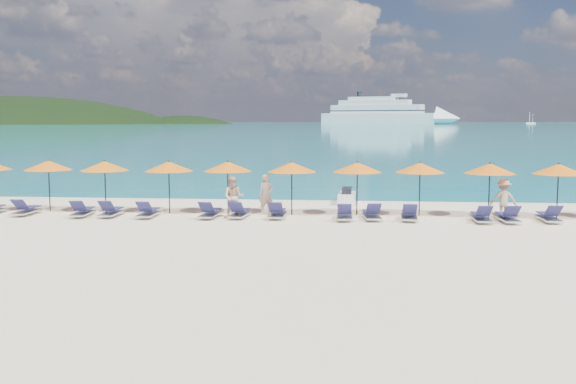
{
  "coord_description": "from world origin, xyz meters",
  "views": [
    {
      "loc": [
        2.35,
        -21.69,
        4.01
      ],
      "look_at": [
        0.0,
        3.0,
        1.2
      ],
      "focal_mm": 40.0,
      "sensor_mm": 36.0,
      "label": 1
    }
  ],
  "objects": [
    {
      "name": "ground",
      "position": [
        0.0,
        0.0,
        0.0
      ],
      "size": [
        1400.0,
        1400.0,
        0.0
      ],
      "primitive_type": "plane",
      "color": "beige"
    },
    {
      "name": "sea",
      "position": [
        0.0,
        660.0,
        0.01
      ],
      "size": [
        1600.0,
        1300.0,
        0.01
      ],
      "primitive_type": "cube",
      "color": "#1FA9B2",
      "rests_on": "ground"
    },
    {
      "name": "headland_main",
      "position": [
        -300.0,
        540.0,
        -38.0
      ],
      "size": [
        374.0,
        242.0,
        126.5
      ],
      "color": "black",
      "rests_on": "ground"
    },
    {
      "name": "headland_small",
      "position": [
        -150.0,
        560.0,
        -35.0
      ],
      "size": [
        162.0,
        126.0,
        85.5
      ],
      "color": "black",
      "rests_on": "ground"
    },
    {
      "name": "cruise_ship",
      "position": [
        39.42,
        567.39,
        9.16
      ],
      "size": [
        125.33,
        63.92,
        35.21
      ],
      "rotation": [
        0.0,
        0.0,
        -0.36
      ],
      "color": "silver",
      "rests_on": "ground"
    },
    {
      "name": "sailboat_near",
      "position": [
        161.41,
        567.2,
        1.11
      ],
      "size": [
        5.88,
        1.96,
        10.78
      ],
      "color": "silver",
      "rests_on": "ground"
    },
    {
      "name": "sailboat_far",
      "position": [
        168.61,
        583.22,
        0.99
      ],
      "size": [
        5.24,
        1.75,
        9.62
      ],
      "color": "silver",
      "rests_on": "ground"
    },
    {
      "name": "jetski",
      "position": [
        2.27,
        8.97,
        0.31
      ],
      "size": [
        0.87,
        2.12,
        0.74
      ],
      "rotation": [
        0.0,
        0.0,
        -0.04
      ],
      "color": "white",
      "rests_on": "ground"
    },
    {
      "name": "beachgoer_a",
      "position": [
        -1.11,
        4.95,
        0.86
      ],
      "size": [
        0.74,
        0.65,
        1.71
      ],
      "primitive_type": "imported",
      "rotation": [
        0.0,
        0.0,
        0.47
      ],
      "color": "tan",
      "rests_on": "ground"
    },
    {
      "name": "beachgoer_b",
      "position": [
        -2.31,
        3.85,
        0.86
      ],
      "size": [
        0.86,
        0.52,
        1.73
      ],
      "primitive_type": "imported",
      "rotation": [
        0.0,
        0.0,
        -0.04
      ],
      "color": "tan",
      "rests_on": "ground"
    },
    {
      "name": "beachgoer_c",
      "position": [
        8.58,
        4.65,
        0.82
      ],
      "size": [
        1.09,
        0.56,
        1.64
      ],
      "primitive_type": "imported",
      "rotation": [
        0.0,
        0.0,
        3.07
      ],
      "color": "tan",
      "rests_on": "ground"
    },
    {
      "name": "umbrella_1",
      "position": [
        -10.73,
        5.13,
        2.02
      ],
      "size": [
        2.1,
        2.1,
        2.28
      ],
      "color": "black",
      "rests_on": "ground"
    },
    {
      "name": "umbrella_2",
      "position": [
        -8.13,
        4.98,
        2.02
      ],
      "size": [
        2.1,
        2.1,
        2.28
      ],
      "color": "black",
      "rests_on": "ground"
    },
    {
      "name": "umbrella_3",
      "position": [
        -5.3,
        4.97,
        2.02
      ],
      "size": [
        2.1,
        2.1,
        2.28
      ],
      "color": "black",
      "rests_on": "ground"
    },
    {
      "name": "umbrella_4",
      "position": [
        -2.79,
        5.19,
        2.02
      ],
      "size": [
        2.1,
        2.1,
        2.28
      ],
      "color": "black",
      "rests_on": "ground"
    },
    {
      "name": "umbrella_5",
      "position": [
        -0.04,
        5.04,
        2.02
      ],
      "size": [
        2.1,
        2.1,
        2.28
      ],
      "color": "black",
      "rests_on": "ground"
    },
    {
      "name": "umbrella_6",
      "position": [
        2.71,
        5.18,
        2.02
      ],
      "size": [
        2.1,
        2.1,
        2.28
      ],
      "color": "black",
      "rests_on": "ground"
    },
    {
      "name": "umbrella_7",
      "position": [
        5.3,
        5.26,
        2.02
      ],
      "size": [
        2.1,
        2.1,
        2.28
      ],
      "color": "black",
      "rests_on": "ground"
    },
    {
      "name": "umbrella_8",
      "position": [
        8.09,
        5.05,
        2.02
      ],
      "size": [
        2.1,
        2.1,
        2.28
      ],
      "color": "black",
      "rests_on": "ground"
    },
    {
      "name": "umbrella_9",
      "position": [
        10.79,
        5.01,
        2.02
      ],
      "size": [
        2.1,
        2.1,
        2.28
      ],
      "color": "black",
      "rests_on": "ground"
    },
    {
      "name": "lounger_2",
      "position": [
        -11.18,
        3.89,
        0.24
      ],
      "size": [
        0.62,
        1.7,
        0.66
      ],
      "rotation": [
        0.0,
        0.0,
        -0.0
      ],
      "color": "silver",
      "rests_on": "ground"
    },
    {
      "name": "lounger_3",
      "position": [
        -8.64,
        3.7,
        0.24
      ],
      "size": [
        0.74,
        1.74,
        0.66
      ],
      "rotation": [
        0.0,
        0.0,
        0.07
      ],
      "color": "silver",
      "rests_on": "ground"
    },
    {
      "name": "lounger_4",
      "position": [
        -7.45,
        3.8,
        0.24
      ],
      "size": [
        0.64,
        1.71,
        0.66
      ],
      "rotation": [
        0.0,
        0.0,
        0.01
      ],
      "color": "silver",
      "rests_on": "ground"
    },
    {
      "name": "lounger_5",
      "position": [
        -5.84,
        3.71,
        0.24
      ],
      "size": [
        0.62,
        1.7,
        0.66
      ],
      "rotation": [
        0.0,
        0.0,
        0.0
      ],
      "color": "silver",
      "rests_on": "ground"
    },
    {
      "name": "lounger_6",
      "position": [
        -3.28,
        3.82,
        0.24
      ],
      "size": [
        0.75,
        1.74,
        0.66
      ],
      "rotation": [
        0.0,
        0.0,
        -0.08
      ],
      "color": "silver",
      "rests_on": "ground"
    },
    {
      "name": "lounger_7",
      "position": [
        -2.09,
        3.95,
        0.24
      ],
      "size": [
        0.74,
        1.74,
        0.66
      ],
      "rotation": [
        0.0,
        0.0,
        -0.07
      ],
      "color": "silver",
      "rests_on": "ground"
    },
    {
      "name": "lounger_8",
      "position": [
        -0.54,
        4.01,
        0.24
      ],
      "size": [
        0.64,
        1.71,
        0.66
      ],
      "rotation": [
        0.0,
        0.0,
        -0.01
      ],
      "color": "silver",
      "rests_on": "ground"
    },
    {
      "name": "lounger_9",
      "position": [
        2.2,
        3.79,
        0.24
      ],
      "size": [
        0.63,
        1.7,
        0.66
      ],
      "rotation": [
        0.0,
        0.0,
        -0.0
      ],
      "color": "silver",
      "rests_on": "ground"
    },
    {
      "name": "lounger_10",
      "position": [
        3.29,
        3.99,
        0.24
      ],
      "size": [
        0.79,
        1.75,
        0.66
      ],
      "rotation": [
        0.0,
        0.0,
        0.1
      ],
      "color": "silver",
      "rests_on": "ground"
    },
    {
      "name": "lounger_11",
      "position": [
        4.77,
        3.94,
        0.24
      ],
      "size": [
        0.71,
        1.73,
        0.66
      ],
      "rotation": [
        0.0,
        0.0,
        -0.05
      ],
      "color": "silver",
      "rests_on": "ground"
    },
    {
      "name": "lounger_12",
      "position": [
        7.54,
        3.73,
        0.24
      ],
      "size": [
        0.62,
        1.7,
        0.66
      ],
      "rotation": [
        0.0,
        0.0,
        0.0
      ],
      "color": "silver",
      "rests_on": "ground"
    },
    {
      "name": "lounger_13",
      "position": [
        8.56,
        3.79,
        0.24
      ],
      "size": [
        0.72,
        1.73,
        0.66
      ],
      "rotation": [
        0.0,
        0.0,
        0.06
      ],
      "color": "silver",
      "rests_on": "ground"
    },
    {
      "name": "lounger_14",
      "position": [
        10.2,
        4.04,
        0.24
      ],
      "size": [
        0.64,
        1.71,
        0.66
      ],
      "rotation": [
        0.0,
        0.0,
        0.01
      ],
      "color": "silver",
      "rests_on": "ground"
    }
  ]
}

